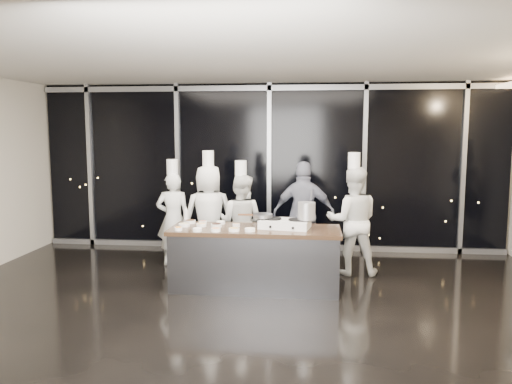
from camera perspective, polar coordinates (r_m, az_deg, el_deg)
ground at (r=6.62m, az=-1.00°, el=-13.33°), size 9.00×9.00×0.00m
room_shell at (r=6.19m, az=0.58°, el=6.49°), size 9.02×7.02×3.21m
window_wall at (r=9.64m, az=1.54°, el=2.85°), size 8.90×0.11×3.20m
demo_counter at (r=7.34m, az=-0.12°, el=-7.57°), size 2.46×0.86×0.90m
stove at (r=7.25m, az=3.32°, el=-3.62°), size 0.77×0.54×0.14m
frying_pan at (r=7.32m, az=0.70°, el=-2.70°), size 0.53×0.34×0.05m
stock_pot at (r=7.15m, az=5.79°, el=-2.16°), size 0.29×0.29×0.25m
prep_bowls at (r=7.30m, az=-5.27°, el=-3.87°), size 1.16×0.74×0.05m
squeeze_bottle at (r=7.74m, az=-8.02°, el=-2.59°), size 0.07×0.07×0.25m
chef_far_left at (r=8.66m, az=-9.43°, el=-2.92°), size 0.63×0.46×1.82m
chef_left at (r=8.42m, az=-5.41°, el=-2.69°), size 0.99×0.81×1.98m
chef_center at (r=8.27m, az=-1.73°, el=-3.39°), size 0.89×0.77×1.82m
guest at (r=8.54m, az=5.50°, el=-2.48°), size 1.06×0.47×1.79m
chef_right at (r=8.14m, az=10.98°, el=-3.19°), size 0.85×0.67×1.96m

